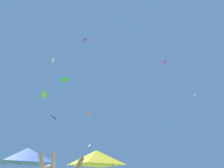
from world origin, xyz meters
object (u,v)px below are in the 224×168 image
(canopy_tent_blue, at_px, (26,155))
(kite_orange_box, at_px, (87,114))
(kite_green_delta, at_px, (65,80))
(kite_lime_diamond, at_px, (44,95))
(kite_black_delta, at_px, (54,117))
(kite_yellow_delta, at_px, (195,95))
(kite_cyan_diamond, at_px, (116,18))
(canopy_tent_yellow, at_px, (96,158))
(kite_magenta_box, at_px, (85,40))
(kite_magenta_diamond, at_px, (165,62))
(kite_blue_box, at_px, (90,146))
(kite_white_box, at_px, (53,60))

(canopy_tent_blue, height_order, kite_orange_box, kite_orange_box)
(kite_green_delta, xyz_separation_m, kite_lime_diamond, (-4.93, 3.43, -0.71))
(kite_green_delta, distance_m, kite_black_delta, 6.41)
(kite_yellow_delta, bearing_deg, kite_cyan_diamond, -148.61)
(kite_cyan_diamond, bearing_deg, kite_green_delta, 177.08)
(canopy_tent_yellow, xyz_separation_m, kite_magenta_box, (-3.43, 4.49, 16.86))
(kite_orange_box, distance_m, kite_magenta_diamond, 23.76)
(kite_cyan_diamond, xyz_separation_m, kite_blue_box, (-5.33, 6.95, -21.29))
(kite_cyan_diamond, bearing_deg, kite_orange_box, 144.76)
(kite_yellow_delta, bearing_deg, kite_magenta_diamond, 120.80)
(canopy_tent_blue, bearing_deg, kite_blue_box, 86.32)
(canopy_tent_blue, bearing_deg, kite_orange_box, 84.45)
(kite_black_delta, bearing_deg, kite_lime_diamond, 138.22)
(kite_magenta_box, relative_size, kite_black_delta, 0.40)
(kite_cyan_diamond, relative_size, kite_yellow_delta, 1.92)
(kite_green_delta, bearing_deg, kite_yellow_delta, 19.47)
(canopy_tent_yellow, xyz_separation_m, kite_cyan_diamond, (0.97, 7.65, 24.69))
(canopy_tent_yellow, bearing_deg, kite_orange_box, 110.31)
(kite_cyan_diamond, relative_size, kite_blue_box, 2.47)
(canopy_tent_blue, bearing_deg, kite_lime_diamond, 119.43)
(kite_black_delta, distance_m, kite_yellow_delta, 24.09)
(kite_orange_box, height_order, kite_yellow_delta, kite_yellow_delta)
(canopy_tent_yellow, distance_m, canopy_tent_blue, 5.41)
(kite_green_delta, bearing_deg, kite_magenta_box, -42.37)
(kite_black_delta, relative_size, kite_yellow_delta, 2.03)
(kite_blue_box, distance_m, kite_magenta_box, 16.86)
(canopy_tent_blue, height_order, kite_lime_diamond, kite_lime_diamond)
(kite_blue_box, xyz_separation_m, kite_green_delta, (-3.00, -6.53, 9.00))
(kite_green_delta, bearing_deg, kite_white_box, 132.35)
(kite_green_delta, xyz_separation_m, kite_yellow_delta, (21.47, 7.59, -0.36))
(kite_lime_diamond, bearing_deg, canopy_tent_blue, -60.57)
(kite_magenta_diamond, distance_m, kite_yellow_delta, 12.67)
(canopy_tent_blue, relative_size, kite_yellow_delta, 4.79)
(kite_cyan_diamond, xyz_separation_m, kite_white_box, (-15.62, 8.42, -1.82))
(kite_green_delta, bearing_deg, canopy_tent_blue, -77.25)
(kite_orange_box, xyz_separation_m, kite_black_delta, (-3.53, -3.88, -1.69))
(canopy_tent_yellow, bearing_deg, kite_cyan_diamond, 82.74)
(kite_orange_box, relative_size, kite_black_delta, 0.40)
(kite_cyan_diamond, bearing_deg, canopy_tent_yellow, -97.26)
(kite_magenta_diamond, relative_size, kite_magenta_box, 3.07)
(kite_orange_box, distance_m, kite_yellow_delta, 19.29)
(kite_cyan_diamond, xyz_separation_m, kite_yellow_delta, (13.14, 8.02, -12.66))
(kite_green_delta, xyz_separation_m, kite_black_delta, (-0.35, -0.67, -6.37))
(kite_magenta_diamond, height_order, kite_yellow_delta, kite_magenta_diamond)
(kite_white_box, bearing_deg, kite_orange_box, -24.55)
(kite_blue_box, bearing_deg, kite_lime_diamond, -158.63)
(kite_orange_box, distance_m, kite_magenta_box, 11.41)
(kite_white_box, distance_m, kite_black_delta, 20.17)
(canopy_tent_blue, height_order, kite_green_delta, kite_green_delta)
(kite_orange_box, bearing_deg, kite_lime_diamond, 178.50)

